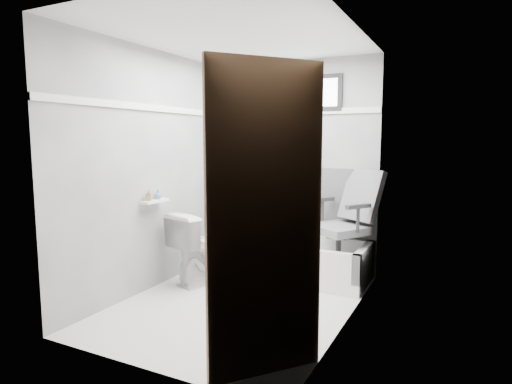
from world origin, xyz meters
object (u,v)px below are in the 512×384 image
Objects in this scene: office_chair at (339,221)px; soap_bottle_a at (149,196)px; door at (284,235)px; bathtub at (298,259)px; soap_bottle_b at (158,194)px; toilet at (205,247)px.

soap_bottle_a is (-1.60, -1.09, 0.30)m from office_chair.
soap_bottle_a is (-1.92, 1.16, -0.03)m from door.
bathtub is at bearing 41.87° from soap_bottle_a.
office_chair is 9.21× the size of soap_bottle_a.
soap_bottle_b is at bearing 145.87° from door.
office_chair is 1.89m from soap_bottle_b.
office_chair is at bearing 30.52° from soap_bottle_b.
office_chair is 2.29m from door.
soap_bottle_b reaches higher than bathtub.
soap_bottle_a is at bearing -138.13° from bathtub.
bathtub is 1.97× the size of toilet.
office_chair reaches higher than soap_bottle_b.
soap_bottle_a is 0.14m from soap_bottle_b.
bathtub is 2.46m from door.
toilet is 0.75m from soap_bottle_b.
office_chair is at bearing 4.83° from bathtub.
soap_bottle_b is (-1.17, -0.91, 0.75)m from bathtub.
door reaches higher than office_chair.
soap_bottle_b is (-1.92, 1.30, -0.04)m from door.
soap_bottle_b is at bearing 90.00° from soap_bottle_a.
office_chair is 1.43× the size of toilet.
door is 20.70× the size of soap_bottle_b.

